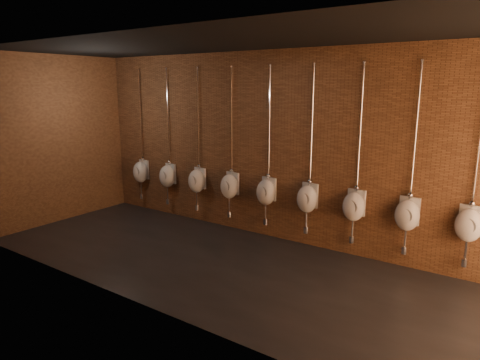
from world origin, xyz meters
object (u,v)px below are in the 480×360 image
at_px(urinal_6, 354,205).
at_px(urinal_8, 469,224).
at_px(urinal_4, 266,191).
at_px(urinal_2, 197,180).
at_px(urinal_5, 307,198).
at_px(urinal_0, 141,171).
at_px(urinal_7, 407,214).
at_px(urinal_1, 167,175).
at_px(urinal_3, 230,185).

bearing_deg(urinal_6, urinal_8, 0.00).
bearing_deg(urinal_4, urinal_2, 180.00).
xyz_separation_m(urinal_2, urinal_5, (2.34, 0.00, 0.00)).
xyz_separation_m(urinal_0, urinal_5, (3.90, 0.00, 0.00)).
bearing_deg(urinal_2, urinal_7, 0.00).
height_order(urinal_4, urinal_8, same).
distance_m(urinal_4, urinal_8, 3.12).
bearing_deg(urinal_0, urinal_6, 0.00).
distance_m(urinal_1, urinal_5, 3.12).
bearing_deg(urinal_5, urinal_4, 180.00).
xyz_separation_m(urinal_0, urinal_8, (6.25, 0.00, 0.00)).
bearing_deg(urinal_6, urinal_0, 180.00).
xyz_separation_m(urinal_7, urinal_8, (0.78, 0.00, 0.00)).
distance_m(urinal_0, urinal_8, 6.25).
relative_size(urinal_0, urinal_6, 1.00).
xyz_separation_m(urinal_0, urinal_7, (5.47, 0.00, 0.00)).
bearing_deg(urinal_6, urinal_1, 180.00).
bearing_deg(urinal_4, urinal_3, 180.00).
height_order(urinal_0, urinal_3, same).
relative_size(urinal_5, urinal_7, 1.00).
xyz_separation_m(urinal_3, urinal_4, (0.78, 0.00, 0.00)).
bearing_deg(urinal_4, urinal_0, 180.00).
distance_m(urinal_3, urinal_6, 2.34).
bearing_deg(urinal_6, urinal_7, 0.00).
height_order(urinal_2, urinal_5, same).
bearing_deg(urinal_3, urinal_4, 0.00).
bearing_deg(urinal_4, urinal_1, 180.00).
xyz_separation_m(urinal_5, urinal_6, (0.78, 0.00, 0.00)).
distance_m(urinal_4, urinal_7, 2.34).
xyz_separation_m(urinal_1, urinal_4, (2.34, 0.00, 0.00)).
distance_m(urinal_3, urinal_5, 1.56).
distance_m(urinal_1, urinal_3, 1.56).
xyz_separation_m(urinal_1, urinal_3, (1.56, 0.00, 0.00)).
relative_size(urinal_1, urinal_6, 1.00).
relative_size(urinal_5, urinal_6, 1.00).
xyz_separation_m(urinal_5, urinal_8, (2.34, 0.00, 0.00)).
bearing_deg(urinal_3, urinal_2, 180.00).
bearing_deg(urinal_5, urinal_8, 0.00).
relative_size(urinal_1, urinal_5, 1.00).
height_order(urinal_0, urinal_1, same).
bearing_deg(urinal_1, urinal_8, 0.00).
height_order(urinal_3, urinal_8, same).
height_order(urinal_3, urinal_7, same).
bearing_deg(urinal_5, urinal_6, 0.00).
bearing_deg(urinal_3, urinal_5, 0.00).
xyz_separation_m(urinal_2, urinal_4, (1.56, 0.00, 0.00)).
height_order(urinal_3, urinal_6, same).
height_order(urinal_6, urinal_7, same).
bearing_deg(urinal_7, urinal_5, 180.00).
distance_m(urinal_1, urinal_4, 2.34).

